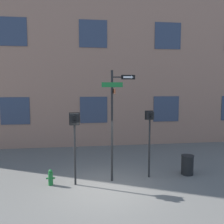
{
  "coord_description": "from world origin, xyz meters",
  "views": [
    {
      "loc": [
        -1.0,
        -9.09,
        3.91
      ],
      "look_at": [
        0.35,
        0.73,
        2.85
      ],
      "focal_mm": 40.0,
      "sensor_mm": 36.0,
      "label": 1
    }
  ],
  "objects_px": {
    "pedestrian_signal_right": "(150,127)",
    "street_sign_pole": "(114,116)",
    "trash_bin": "(187,165)",
    "pedestrian_signal_left": "(75,128)",
    "fire_hydrant": "(51,178)"
  },
  "relations": [
    {
      "from": "pedestrian_signal_left",
      "to": "trash_bin",
      "type": "bearing_deg",
      "value": 5.81
    },
    {
      "from": "street_sign_pole",
      "to": "pedestrian_signal_left",
      "type": "xyz_separation_m",
      "value": [
        -1.57,
        -0.21,
        -0.42
      ]
    },
    {
      "from": "street_sign_pole",
      "to": "pedestrian_signal_right",
      "type": "relative_size",
      "value": 1.58
    },
    {
      "from": "trash_bin",
      "to": "street_sign_pole",
      "type": "bearing_deg",
      "value": -175.06
    },
    {
      "from": "pedestrian_signal_left",
      "to": "trash_bin",
      "type": "xyz_separation_m",
      "value": [
        4.88,
        0.5,
        -1.85
      ]
    },
    {
      "from": "trash_bin",
      "to": "fire_hydrant",
      "type": "bearing_deg",
      "value": -176.13
    },
    {
      "from": "pedestrian_signal_right",
      "to": "trash_bin",
      "type": "distance_m",
      "value": 2.48
    },
    {
      "from": "pedestrian_signal_right",
      "to": "street_sign_pole",
      "type": "bearing_deg",
      "value": -172.43
    },
    {
      "from": "pedestrian_signal_right",
      "to": "fire_hydrant",
      "type": "relative_size",
      "value": 4.52
    },
    {
      "from": "pedestrian_signal_left",
      "to": "pedestrian_signal_right",
      "type": "bearing_deg",
      "value": 7.61
    },
    {
      "from": "street_sign_pole",
      "to": "trash_bin",
      "type": "bearing_deg",
      "value": 4.94
    },
    {
      "from": "pedestrian_signal_left",
      "to": "fire_hydrant",
      "type": "bearing_deg",
      "value": 174.0
    },
    {
      "from": "pedestrian_signal_left",
      "to": "trash_bin",
      "type": "height_order",
      "value": "pedestrian_signal_left"
    },
    {
      "from": "pedestrian_signal_left",
      "to": "trash_bin",
      "type": "relative_size",
      "value": 3.33
    },
    {
      "from": "pedestrian_signal_left",
      "to": "pedestrian_signal_right",
      "type": "relative_size",
      "value": 1.0
    }
  ]
}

